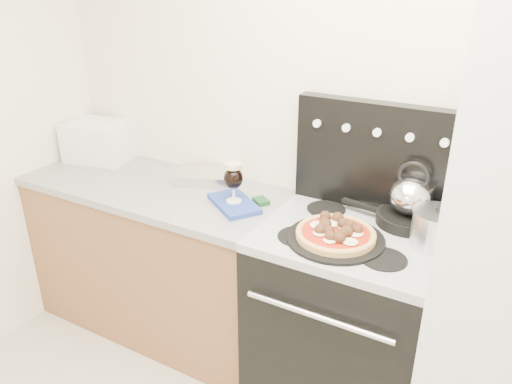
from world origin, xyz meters
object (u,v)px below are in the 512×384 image
Objects in this scene: toaster_oven at (99,141)px; skillet at (408,219)px; stove_body at (344,323)px; pizza at (336,232)px; stock_pot at (436,230)px; beer_glass at (234,182)px; tea_kettle at (411,193)px; base_cabinet at (161,260)px; pizza_pan at (335,239)px; oven_mitt at (234,204)px.

skillet is (1.82, 0.02, -0.07)m from toaster_oven.
pizza is (-0.04, -0.10, 0.52)m from stove_body.
beer_glass is at bearing -176.76° from stock_pot.
stock_pot is (0.14, -0.13, -0.08)m from tea_kettle.
skillet is 1.34× the size of tea_kettle.
tea_kettle is (0.78, 0.19, 0.05)m from beer_glass.
pizza is at bearing -6.64° from base_cabinet.
skillet is (0.22, 0.29, 0.02)m from pizza_pan.
beer_glass is 0.57m from pizza.
oven_mitt reaches higher than stove_body.
toaster_oven reaches higher than base_cabinet.
toaster_oven is 1.62m from pizza.
oven_mitt is at bearing 0.00° from beer_glass.
pizza reaches higher than base_cabinet.
toaster_oven is (-0.53, 0.14, 0.58)m from base_cabinet.
toaster_oven is 1.96m from stock_pot.
pizza_pan is 2.08× the size of stock_pot.
oven_mitt is 0.71× the size of pizza_pan.
pizza_pan is 1.24× the size of pizza.
stock_pot is at bearing 10.10° from stove_body.
oven_mitt is at bearing -160.80° from tea_kettle.
tea_kettle is at bearing -11.47° from toaster_oven.
toaster_oven is 1.85× the size of stock_pot.
beer_glass is at bearing 179.45° from stove_body.
tea_kettle is (1.29, 0.17, 0.64)m from base_cabinet.
stove_body is 3.06× the size of oven_mitt.
base_cabinet is 0.70m from oven_mitt.
beer_glass is at bearing -2.17° from base_cabinet.
stove_body is 4.52× the size of stock_pot.
tea_kettle is 0.21m from stock_pot.
stock_pot reaches higher than pizza.
skillet is (0.78, 0.19, 0.03)m from oven_mitt.
toaster_oven is at bearing 164.85° from base_cabinet.
pizza_pan is at bearing 0.00° from pizza.
pizza is (1.60, -0.27, -0.06)m from toaster_oven.
stove_body is 0.68m from tea_kettle.
stove_body is 4.40× the size of beer_glass.
stove_body is at bearing -0.55° from beer_glass.
base_cabinet is 7.13× the size of tea_kettle.
tea_kettle is at bearing 0.00° from skillet.
stove_body is 2.17× the size of pizza_pan.
pizza is 0.40m from stock_pot.
oven_mitt is at bearing 169.35° from pizza_pan.
oven_mitt is 1.05× the size of skillet.
pizza reaches higher than skillet.
pizza_pan is (-0.04, -0.10, 0.49)m from stove_body.
stove_body is 0.53m from pizza.
stove_body is at bearing 68.98° from pizza_pan.
base_cabinet is 1.65× the size of stove_body.
stove_body is (1.10, -0.02, 0.01)m from base_cabinet.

